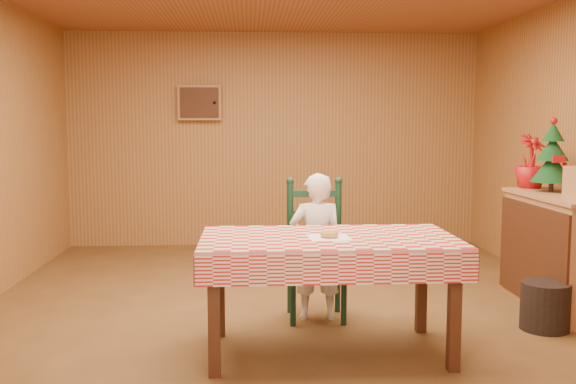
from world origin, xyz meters
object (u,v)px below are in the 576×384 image
Objects in this scene: shelf_unit at (562,252)px; christmas_tree at (552,158)px; storage_bin at (545,306)px; dining_table at (328,249)px; ladder_chair at (316,253)px; seated_child at (316,247)px.

shelf_unit is 2.00× the size of christmas_tree.
shelf_unit is 0.71m from storage_bin.
ladder_chair is at bearing 90.00° from dining_table.
christmas_tree reaches higher than storage_bin.
ladder_chair is 3.10× the size of storage_bin.
ladder_chair is at bearing -170.11° from christmas_tree.
seated_child reaches higher than ladder_chair.
storage_bin is (1.64, -0.37, -0.39)m from seated_child.
seated_child reaches higher than dining_table.
seated_child is (-0.00, 0.73, -0.13)m from dining_table.
shelf_unit is at bearing -175.47° from seated_child.
ladder_chair is at bearing 165.50° from storage_bin.
dining_table is 0.81m from ladder_chair.
storage_bin is (1.64, 0.36, -0.51)m from dining_table.
seated_child is at bearing -90.00° from ladder_chair.
dining_table is 1.34× the size of shelf_unit.
ladder_chair is 0.08m from seated_child.
christmas_tree is (2.02, 0.41, 0.65)m from seated_child.
ladder_chair is 0.96× the size of seated_child.
christmas_tree is at bearing 9.89° from ladder_chair.
shelf_unit is at bearing 23.87° from dining_table.
christmas_tree is 1.35m from storage_bin.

